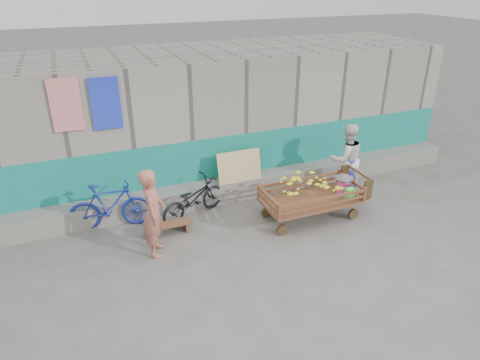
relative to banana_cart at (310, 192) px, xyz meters
name	(u,v)px	position (x,y,z in m)	size (l,w,h in m)	color
ground	(270,255)	(-1.31, -0.88, -0.63)	(80.00, 80.00, 0.00)	#54534D
building_wall	(200,116)	(-1.31, 3.17, 0.84)	(12.00, 3.50, 3.00)	gray
banana_cart	(310,192)	(0.00, 0.00, 0.00)	(2.18, 0.99, 0.93)	brown
bench	(168,226)	(-2.85, 0.52, -0.46)	(0.91, 0.27, 0.23)	brown
vendor_man	(153,213)	(-3.19, -0.02, 0.21)	(0.61, 0.40, 1.67)	#A9634F
woman	(346,159)	(1.38, 0.77, 0.20)	(0.80, 0.63, 1.65)	white
child	(349,177)	(1.38, 0.58, -0.18)	(0.44, 0.28, 0.89)	#262DA3
bicycle_dark	(193,199)	(-2.19, 0.97, -0.21)	(0.55, 1.58, 0.83)	black
bicycle_blue	(110,206)	(-3.82, 1.17, -0.14)	(0.46, 1.63, 0.98)	#1D2C99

